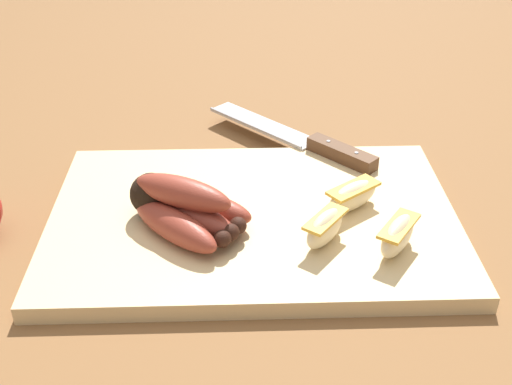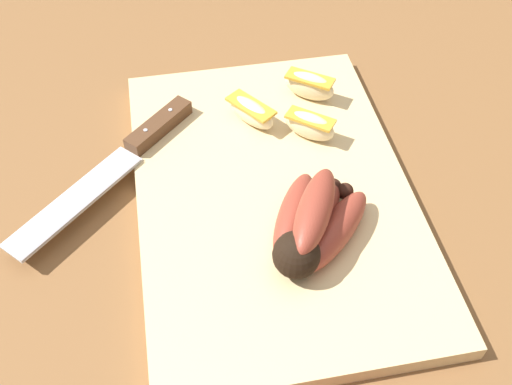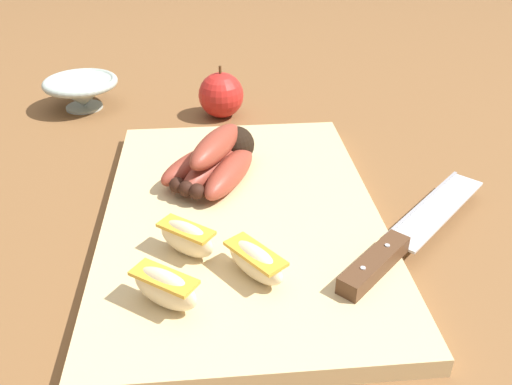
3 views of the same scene
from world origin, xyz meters
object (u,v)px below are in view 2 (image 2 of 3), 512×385
object	(u,v)px
chefs_knife	(132,150)
apple_wedge_middle	(251,112)
banana_bunch	(312,224)
apple_wedge_near	(309,86)
apple_wedge_far	(310,126)

from	to	relation	value
chefs_knife	apple_wedge_middle	distance (m)	0.15
banana_bunch	apple_wedge_near	distance (m)	0.23
banana_bunch	apple_wedge_far	world-z (taller)	banana_bunch
apple_wedge_middle	apple_wedge_far	size ratio (longest dim) A/B	1.12
banana_bunch	chefs_knife	size ratio (longest dim) A/B	0.65
chefs_knife	banana_bunch	bearing A→B (deg)	47.96
apple_wedge_near	apple_wedge_far	distance (m)	0.07
chefs_knife	apple_wedge_near	world-z (taller)	apple_wedge_near
apple_wedge_far	chefs_knife	bearing A→B (deg)	-92.75
chefs_knife	apple_wedge_far	size ratio (longest dim) A/B	3.51
banana_bunch	apple_wedge_middle	size ratio (longest dim) A/B	2.03
chefs_knife	apple_wedge_middle	bearing A→B (deg)	101.32
banana_bunch	apple_wedge_near	world-z (taller)	banana_bunch
apple_wedge_near	apple_wedge_far	bearing A→B (deg)	-13.33
apple_wedge_middle	chefs_knife	bearing A→B (deg)	-78.68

